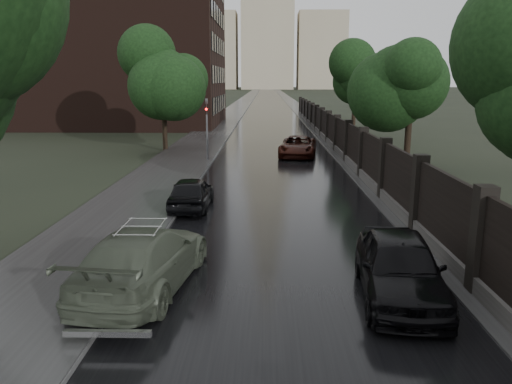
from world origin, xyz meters
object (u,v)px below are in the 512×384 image
at_px(tree_right_c, 355,82).
at_px(car_right_far, 298,146).
at_px(hatchback_left, 191,193).
at_px(car_right_near, 400,267).
at_px(traffic_light, 207,124).
at_px(volga_sedan, 143,259).
at_px(tree_right_b, 411,83).
at_px(tree_left_far, 163,78).

bearing_deg(tree_right_c, car_right_far, -115.13).
distance_m(hatchback_left, car_right_near, 10.45).
bearing_deg(traffic_light, hatchback_left, -86.55).
xyz_separation_m(tree_right_c, volga_sedan, (-11.10, -34.86, -4.17)).
distance_m(tree_right_b, traffic_light, 12.44).
distance_m(tree_left_far, traffic_light, 6.84).
xyz_separation_m(traffic_light, hatchback_left, (0.72, -11.88, -1.74)).
distance_m(volga_sedan, car_right_far, 22.88).
relative_size(traffic_light, volga_sedan, 0.74).
bearing_deg(tree_left_far, car_right_far, -15.04).
height_order(tree_right_b, traffic_light, tree_right_b).
bearing_deg(hatchback_left, car_right_far, -110.00).
bearing_deg(car_right_near, tree_left_far, 118.08).
distance_m(tree_left_far, hatchback_left, 18.04).
bearing_deg(volga_sedan, tree_right_c, -100.25).
height_order(hatchback_left, car_right_far, car_right_far).
xyz_separation_m(tree_right_b, car_right_near, (-4.89, -17.29, -4.16)).
height_order(tree_left_far, hatchback_left, tree_left_far).
height_order(tree_right_b, car_right_near, tree_right_b).
relative_size(tree_right_b, tree_right_c, 1.00).
xyz_separation_m(tree_right_b, car_right_far, (-5.90, 5.42, -4.25)).
bearing_deg(tree_right_c, tree_left_far, -147.17).
height_order(tree_right_c, car_right_near, tree_right_c).
distance_m(tree_right_b, car_right_far, 9.07).
height_order(volga_sedan, hatchback_left, volga_sedan).
height_order(tree_right_b, tree_right_c, same).
xyz_separation_m(tree_right_b, tree_right_c, (0.00, 18.00, 0.00)).
distance_m(traffic_light, volga_sedan, 19.94).
distance_m(tree_right_b, tree_right_c, 18.00).
xyz_separation_m(tree_left_far, tree_right_b, (15.50, -8.00, -0.29)).
bearing_deg(car_right_near, traffic_light, 114.14).
relative_size(tree_right_c, car_right_far, 1.39).
bearing_deg(traffic_light, tree_right_b, -14.24).
height_order(tree_left_far, tree_right_c, tree_left_far).
xyz_separation_m(tree_left_far, car_right_far, (9.60, -2.58, -4.54)).
bearing_deg(hatchback_left, tree_right_c, -112.49).
bearing_deg(tree_left_far, traffic_light, -53.53).
relative_size(tree_right_c, hatchback_left, 1.80).
bearing_deg(traffic_light, car_right_far, 22.36).
distance_m(tree_left_far, tree_right_b, 17.45).
relative_size(tree_left_far, car_right_far, 1.46).
xyz_separation_m(volga_sedan, hatchback_left, (0.02, 7.98, -0.12)).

